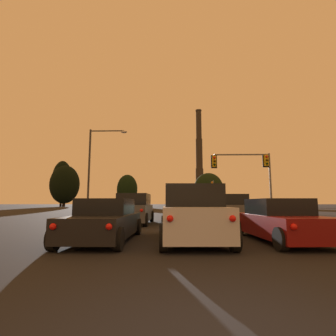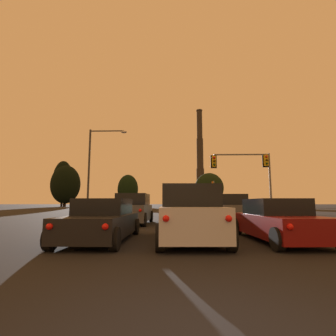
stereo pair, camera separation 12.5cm
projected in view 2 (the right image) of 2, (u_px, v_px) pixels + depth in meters
name	position (u px, v px, depth m)	size (l,w,h in m)	color
suv_right_lane_front	(230.00, 209.00, 17.71)	(2.14, 4.92, 1.86)	#4C4F54
sedan_left_lane_second	(103.00, 221.00, 9.02)	(1.99, 4.71, 1.43)	black
suv_center_lane_front	(184.00, 209.00, 16.83)	(2.31, 4.98, 1.86)	#0F3823
suv_left_lane_front	(133.00, 209.00, 16.39)	(2.12, 4.91, 1.86)	#4C4F54
sedan_right_lane_second	(278.00, 221.00, 8.96)	(2.19, 4.78, 1.43)	maroon
suv_center_lane_second	(189.00, 214.00, 8.92)	(2.26, 4.96, 1.86)	silver
traffic_light_overhead_right	(250.00, 168.00, 24.39)	(5.63, 0.50, 5.91)	slate
traffic_light_far_right	(213.00, 190.00, 54.95)	(0.78, 0.50, 5.96)	slate
street_lamp	(95.00, 162.00, 26.60)	(3.90, 0.36, 8.81)	#38383A
smokestack	(200.00, 167.00, 150.66)	(7.07, 7.07, 56.09)	#2B2722
treeline_right_mid	(209.00, 188.00, 93.13)	(10.23, 9.21, 11.98)	black
treeline_far_right	(63.00, 181.00, 94.94)	(7.13, 6.42, 16.60)	black
treeline_center_left	(128.00, 189.00, 93.12)	(7.29, 6.56, 11.39)	black
treeline_far_left	(65.00, 184.00, 93.58)	(10.35, 9.32, 14.76)	black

